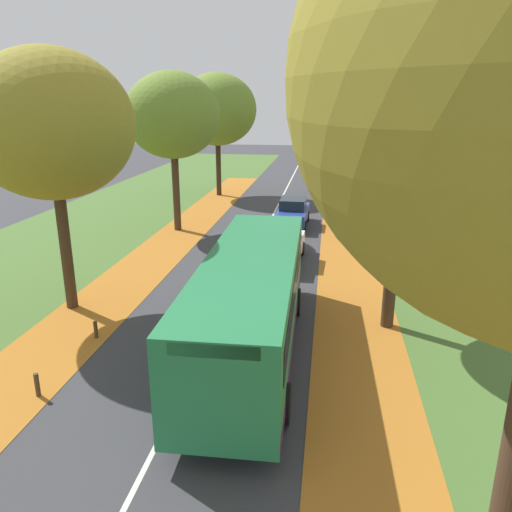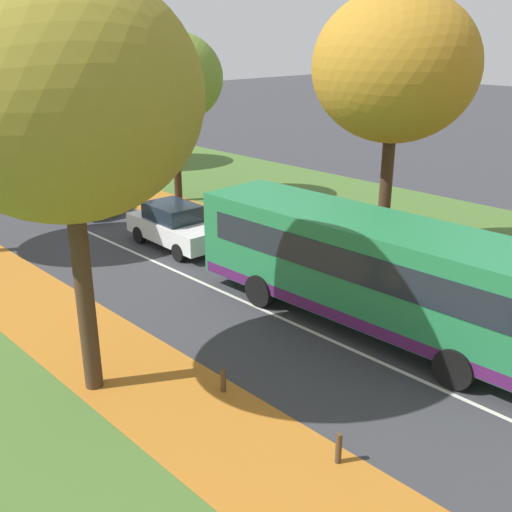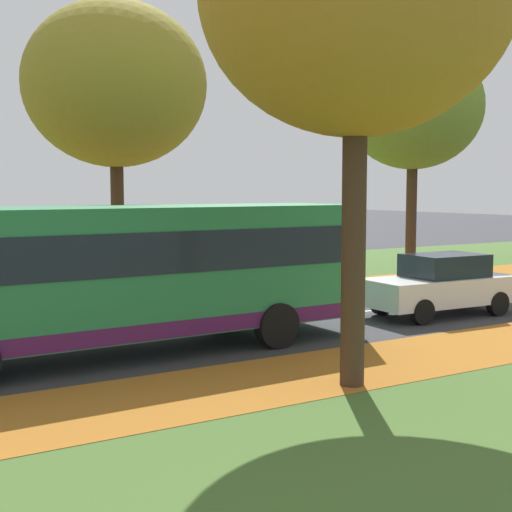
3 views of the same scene
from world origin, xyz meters
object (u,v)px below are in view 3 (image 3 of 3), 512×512
tree_left_near (115,85)px  bollard_fifth (66,305)px  tree_left_mid (413,108)px  car_white_lead (441,285)px  bus (125,270)px

tree_left_near → bollard_fifth: size_ratio=15.71×
tree_left_mid → car_white_lead: tree_left_mid is taller
bus → car_white_lead: size_ratio=2.45×
tree_left_near → car_white_lead: tree_left_near is taller
tree_left_near → bus: tree_left_near is taller
tree_left_mid → bollard_fifth: (1.43, -13.56, -6.05)m
bollard_fifth → car_white_lead: bearing=59.2°
tree_left_mid → car_white_lead: bearing=-37.9°
bollard_fifth → car_white_lead: car_white_lead is taller
car_white_lead → bollard_fifth: bearing=-120.8°
tree_left_mid → bollard_fifth: size_ratio=15.41×
tree_left_mid → car_white_lead: size_ratio=2.03×
tree_left_near → bollard_fifth: (1.95, -2.20, -6.10)m
bollard_fifth → tree_left_near: bearing=131.6°
tree_left_mid → bollard_fifth: bearing=-84.0°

